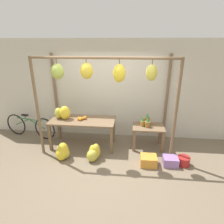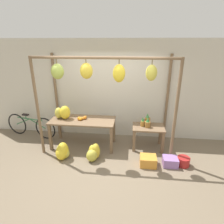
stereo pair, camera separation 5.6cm
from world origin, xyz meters
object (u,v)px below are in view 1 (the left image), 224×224
Objects in this scene: parked_bicycle at (30,126)px; fruit_crate_purple at (170,161)px; blue_bucket at (183,161)px; fruit_crate_white at (148,161)px; banana_pile_ground_left at (63,152)px; banana_pile_on_table at (63,113)px; orange_pile at (82,118)px; banana_pile_ground_right at (94,153)px; pineapple_cluster at (147,121)px.

parked_bicycle is 4.07m from fruit_crate_purple.
blue_bucket is 0.31m from fruit_crate_purple.
fruit_crate_white is at bearing -174.05° from blue_bucket.
parked_bicycle is (-1.35, 1.01, 0.16)m from banana_pile_ground_left.
fruit_crate_white is at bearing -18.31° from banana_pile_on_table.
orange_pile is 0.68× the size of fruit_crate_purple.
banana_pile_on_table is 1.29× the size of fruit_crate_white.
banana_pile_ground_right is 1.32m from fruit_crate_white.
banana_pile_on_table is 2.12× the size of orange_pile.
parked_bicycle is (-4.23, 0.98, 0.24)m from blue_bucket.
fruit_crate_white is (2.07, -0.05, -0.07)m from banana_pile_ground_left.
fruit_crate_purple is at bearing -58.11° from pineapple_cluster.
banana_pile_ground_left reaches higher than fruit_crate_purple.
pineapple_cluster reaches higher than parked_bicycle.
banana_pile_ground_right is at bearing -55.83° from orange_pile.
banana_pile_on_table reaches higher than fruit_crate_purple.
banana_pile_ground_right is 1.50× the size of blue_bucket.
orange_pile reaches higher than blue_bucket.
pineapple_cluster is at bearing 121.89° from fruit_crate_purple.
banana_pile_ground_right is (0.42, -0.62, -0.63)m from orange_pile.
pineapple_cluster is 2.29m from banana_pile_ground_left.
orange_pile is 0.53× the size of banana_pile_ground_right.
parked_bicycle reaches higher than blue_bucket.
fruit_crate_white is at bearing -4.15° from banana_pile_ground_right.
fruit_crate_white is at bearing -1.40° from banana_pile_ground_left.
orange_pile is at bearing 63.26° from banana_pile_ground_left.
parked_bicycle is (-2.11, 0.97, 0.17)m from banana_pile_ground_right.
orange_pile is at bearing 157.60° from fruit_crate_white.
banana_pile_on_table is at bearing -176.10° from pineapple_cluster.
banana_pile_ground_right is at bearing 3.38° from banana_pile_ground_left.
pineapple_cluster is 1.62m from banana_pile_ground_right.
orange_pile reaches higher than parked_bicycle.
pineapple_cluster is at bearing 6.00° from orange_pile.
orange_pile is 0.59× the size of pineapple_cluster.
orange_pile is at bearing -11.75° from parked_bicycle.
orange_pile reaches higher than fruit_crate_white.
banana_pile_ground_left is 0.76m from banana_pile_ground_right.
fruit_crate_white reaches higher than blue_bucket.
banana_pile_on_table is 1.69× the size of blue_bucket.
fruit_crate_purple is (1.82, -0.05, -0.07)m from banana_pile_ground_right.
banana_pile_ground_right is (0.76, 0.04, -0.01)m from banana_pile_ground_left.
pineapple_cluster is at bearing 135.70° from blue_bucket.
blue_bucket is at bearing -12.15° from banana_pile_on_table.
fruit_crate_white is 1.31× the size of blue_bucket.
orange_pile is 0.97m from banana_pile_ground_left.
parked_bicycle is (-1.17, 0.32, -0.59)m from banana_pile_on_table.
pineapple_cluster reaches higher than banana_pile_ground_right.
banana_pile_ground_left is 0.27× the size of parked_bicycle.
banana_pile_ground_right is (-1.30, -0.80, -0.56)m from pineapple_cluster.
orange_pile is 2.72m from blue_bucket.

